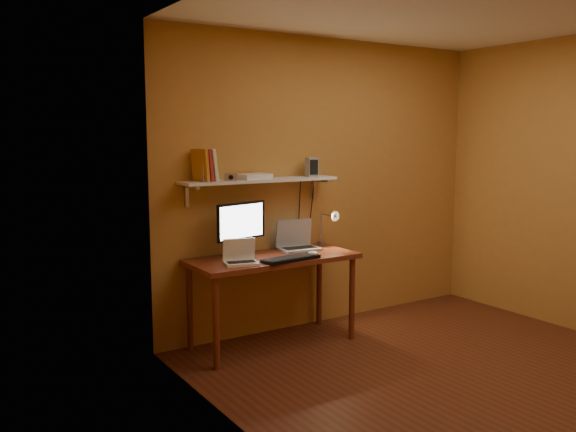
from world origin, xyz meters
TOP-DOWN VIEW (x-y plane):
  - room at (0.00, 0.00)m, footprint 3.44×3.24m
  - desk at (-0.77, 1.28)m, footprint 1.40×0.60m
  - wall_shelf at (-0.77, 1.47)m, footprint 1.40×0.25m
  - monitor at (-1.00, 1.41)m, footprint 0.49×0.25m
  - laptop at (-0.44, 1.44)m, footprint 0.36×0.28m
  - netbook at (-1.13, 1.17)m, footprint 0.29×0.24m
  - keyboard at (-0.74, 1.07)m, footprint 0.51×0.21m
  - mouse at (-0.49, 1.13)m, footprint 0.12×0.09m
  - desk_lamp at (-0.11, 1.41)m, footprint 0.09×0.23m
  - speaker_left at (-1.26, 1.48)m, footprint 0.12×0.12m
  - speaker_right at (-0.26, 1.47)m, footprint 0.11×0.11m
  - books at (-1.28, 1.48)m, footprint 0.18×0.18m
  - shelf_camera at (-1.10, 1.39)m, footprint 0.11×0.06m
  - router at (-0.84, 1.47)m, footprint 0.29×0.21m

SIDE VIEW (x-z plane):
  - desk at x=-0.77m, z-range 0.29..1.04m
  - keyboard at x=-0.74m, z-range 0.75..0.78m
  - mouse at x=-0.49m, z-range 0.75..0.79m
  - netbook at x=-1.13m, z-range 0.71..0.90m
  - laptop at x=-0.44m, z-range 0.69..0.95m
  - desk_lamp at x=-0.11m, z-range 0.77..1.15m
  - monitor at x=-1.00m, z-range 0.78..1.22m
  - room at x=0.00m, z-range -0.02..2.62m
  - wall_shelf at x=-0.77m, z-range 1.26..1.46m
  - router at x=-0.84m, z-range 1.38..1.42m
  - shelf_camera at x=-1.10m, z-range 1.38..1.44m
  - speaker_right at x=-0.26m, z-range 1.38..1.54m
  - speaker_left at x=-1.26m, z-range 1.38..1.57m
  - books at x=-1.28m, z-range 1.37..1.63m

